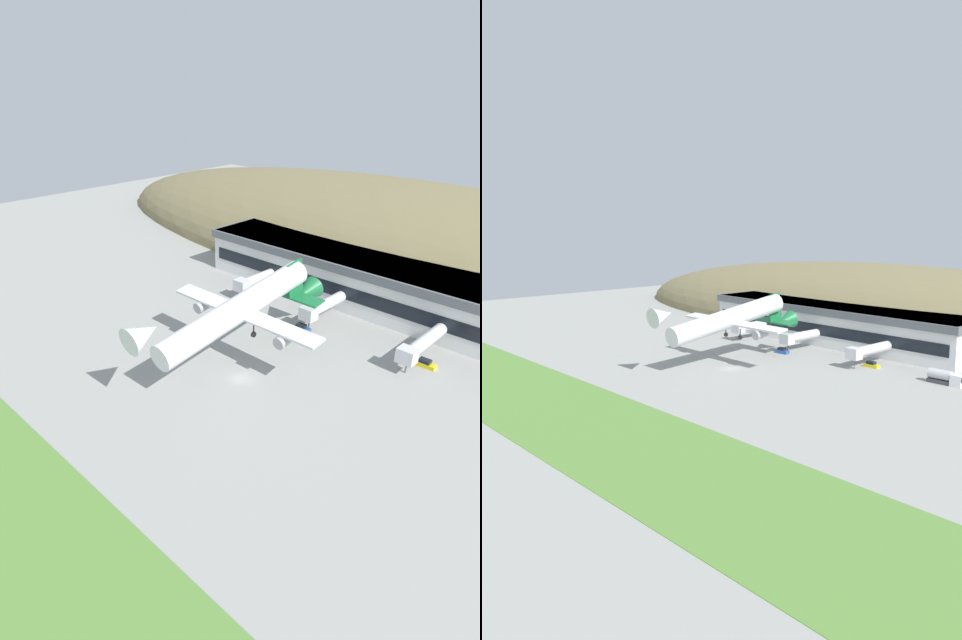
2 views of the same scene
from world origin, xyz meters
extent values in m
plane|color=gray|center=(0.00, 0.00, 0.00)|extent=(340.72, 340.72, 0.00)
cube|color=#568438|center=(0.00, -47.70, 0.04)|extent=(306.65, 28.71, 0.08)
ellipsoid|color=olive|center=(-13.86, 88.55, 0.00)|extent=(253.00, 87.70, 41.97)
cube|color=silver|center=(-2.84, 46.47, 5.74)|extent=(85.58, 18.62, 11.48)
cube|color=#565B60|center=(-2.84, 46.47, 10.44)|extent=(86.78, 19.82, 2.07)
cube|color=black|center=(-2.84, 37.11, 5.16)|extent=(82.16, 0.16, 3.21)
cylinder|color=silver|center=(-24.49, 31.56, 4.00)|extent=(2.60, 11.21, 2.60)
cube|color=silver|center=(-24.49, 25.96, 4.00)|extent=(3.38, 2.86, 2.86)
cylinder|color=slate|center=(-24.49, 26.46, 2.00)|extent=(0.36, 0.36, 4.00)
cylinder|color=silver|center=(-3.01, 30.74, 4.00)|extent=(2.60, 12.84, 2.60)
cube|color=silver|center=(-3.01, 24.33, 4.00)|extent=(3.38, 2.86, 2.86)
cylinder|color=slate|center=(-3.01, 24.83, 2.00)|extent=(0.36, 0.36, 4.00)
cylinder|color=silver|center=(20.92, 29.83, 4.00)|extent=(2.60, 14.67, 2.60)
cube|color=silver|center=(20.92, 22.49, 4.00)|extent=(3.38, 2.86, 2.86)
cylinder|color=slate|center=(20.92, 22.99, 2.00)|extent=(0.36, 0.36, 4.00)
cylinder|color=silver|center=(-3.74, 2.66, 11.88)|extent=(4.90, 36.57, 10.02)
cone|color=silver|center=(-3.74, -17.94, 14.86)|extent=(4.80, 6.02, 5.52)
cone|color=#196B38|center=(-3.74, 23.74, 8.84)|extent=(4.80, 6.99, 5.66)
cube|color=#196B38|center=(-3.74, 19.87, 13.16)|extent=(0.50, 5.44, 8.08)
cube|color=#196B38|center=(-3.74, 20.11, 9.37)|extent=(12.73, 3.44, 0.85)
cube|color=silver|center=(-3.74, 4.45, 10.77)|extent=(34.53, 3.63, 0.96)
cylinder|color=#9E9EA3|center=(-14.10, 3.92, 9.30)|extent=(2.30, 3.89, 2.79)
cylinder|color=#9E9EA3|center=(6.62, 3.92, 9.30)|extent=(2.30, 3.89, 2.79)
cylinder|color=#2D2D2D|center=(-6.43, 4.45, 8.32)|extent=(0.28, 0.28, 2.20)
cylinder|color=#2D2D2D|center=(-6.43, 4.45, 7.22)|extent=(0.45, 1.10, 1.10)
cylinder|color=#2D2D2D|center=(-1.05, 4.45, 8.32)|extent=(0.28, 0.28, 2.20)
cylinder|color=#2D2D2D|center=(-1.05, 4.45, 7.22)|extent=(0.45, 1.10, 1.10)
cylinder|color=#2D2D2D|center=(-3.74, -9.90, 10.50)|extent=(0.22, 0.22, 1.98)
cylinder|color=#2D2D2D|center=(-3.74, -9.90, 9.51)|extent=(0.30, 0.82, 0.82)
cube|color=#264C99|center=(-3.54, 23.02, 0.45)|extent=(3.90, 2.01, 0.89)
cube|color=black|center=(-3.72, 23.00, 1.26)|extent=(2.19, 1.60, 0.73)
cube|color=gold|center=(22.64, 27.75, 0.41)|extent=(4.05, 1.84, 0.81)
cube|color=black|center=(22.44, 27.75, 1.14)|extent=(2.24, 1.54, 0.66)
cube|color=silver|center=(46.18, 26.38, 1.33)|extent=(2.70, 2.52, 2.66)
cube|color=#38383D|center=(42.07, 26.26, 0.45)|extent=(5.65, 2.36, 0.90)
cylinder|color=#B7B7BC|center=(42.07, 26.26, 2.06)|extent=(5.38, 2.48, 2.32)
cube|color=orange|center=(-1.85, 17.94, 0.01)|extent=(0.52, 0.52, 0.03)
cone|color=orange|center=(-1.85, 17.94, 0.31)|extent=(0.40, 0.40, 0.55)
camera|label=1|loc=(53.55, -56.29, 50.81)|focal=28.00mm
camera|label=2|loc=(111.43, -102.57, 37.10)|focal=35.00mm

